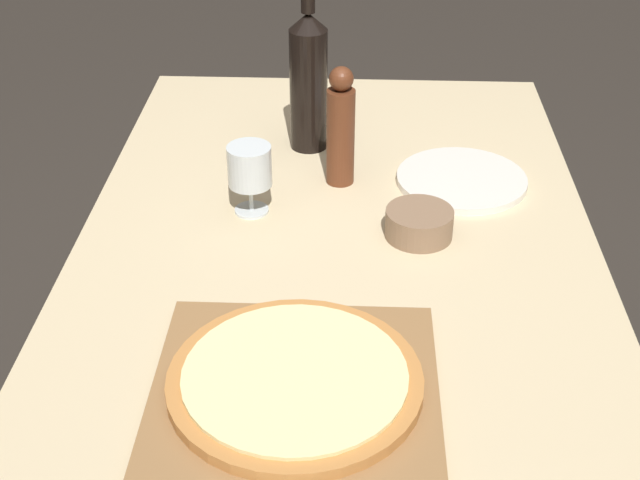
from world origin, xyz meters
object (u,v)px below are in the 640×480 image
at_px(wine_bottle, 309,80).
at_px(small_bowl, 419,223).
at_px(pizza, 295,380).
at_px(pepper_mill, 338,129).
at_px(wine_glass, 250,168).

distance_m(wine_bottle, small_bowl, 0.43).
bearing_deg(small_bowl, wine_bottle, 121.73).
bearing_deg(pizza, pepper_mill, 86.12).
height_order(pepper_mill, small_bowl, pepper_mill).
relative_size(pepper_mill, wine_glass, 1.78).
bearing_deg(wine_glass, wine_bottle, 71.42).
distance_m(wine_bottle, pepper_mill, 0.17).
bearing_deg(wine_glass, pizza, -76.98).
relative_size(pizza, wine_bottle, 1.00).
xyz_separation_m(pepper_mill, small_bowl, (0.15, -0.20, -0.09)).
bearing_deg(pizza, wine_bottle, 91.67).
xyz_separation_m(wine_bottle, small_bowl, (0.21, -0.35, -0.12)).
distance_m(pizza, small_bowl, 0.47).
height_order(wine_bottle, pepper_mill, wine_bottle).
bearing_deg(wine_glass, small_bowl, -13.20).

